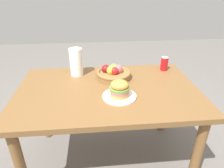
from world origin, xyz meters
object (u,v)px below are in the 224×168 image
Objects in this scene: plate at (119,96)px; fruit_basket at (113,73)px; sandwich at (119,88)px; soda_can at (164,64)px; paper_towel_roll at (76,62)px.

plate is 0.85× the size of fruit_basket.
soda_can is at bearing 43.21° from sandwich.
fruit_basket is (-0.48, -0.13, -0.02)m from soda_can.
paper_towel_roll reaches higher than sandwich.
sandwich is at bearing -136.79° from soda_can.
fruit_basket reaches higher than plate.
fruit_basket is at bearing -165.48° from soda_can.
soda_can is (0.48, 0.45, -0.01)m from sandwich.
soda_can is (0.48, 0.45, 0.06)m from plate.
sandwich is 1.12× the size of soda_can.
soda_can reaches higher than plate.
fruit_basket is (-0.01, 0.32, 0.04)m from plate.
paper_towel_roll is (-0.32, 0.41, 0.11)m from plate.
plate is at bearing -52.02° from paper_towel_roll.
paper_towel_roll is (-0.32, 0.41, 0.05)m from sandwich.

